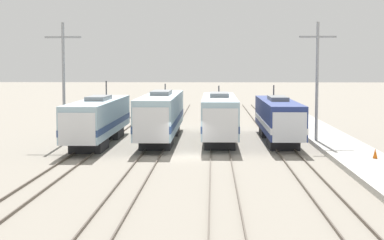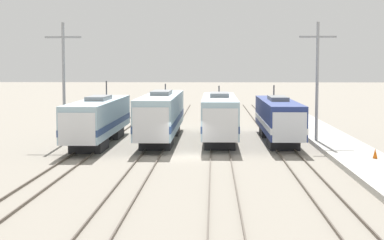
# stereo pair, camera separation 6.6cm
# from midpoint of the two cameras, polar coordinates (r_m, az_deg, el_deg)

# --- Properties ---
(ground_plane) EXTENTS (400.00, 400.00, 0.00)m
(ground_plane) POSITION_cam_midpoint_polar(r_m,az_deg,el_deg) (46.54, -0.57, -3.31)
(ground_plane) COLOR gray
(rail_pair_far_left) EXTENTS (1.51, 120.00, 0.15)m
(rail_pair_far_left) POSITION_cam_midpoint_polar(r_m,az_deg,el_deg) (47.48, -9.83, -3.13)
(rail_pair_far_left) COLOR #4C4238
(rail_pair_far_left) RESTS_ON ground_plane
(rail_pair_center_left) EXTENTS (1.51, 120.00, 0.15)m
(rail_pair_center_left) POSITION_cam_midpoint_polar(r_m,az_deg,el_deg) (46.71, -3.69, -3.20)
(rail_pair_center_left) COLOR #4C4238
(rail_pair_center_left) RESTS_ON ground_plane
(rail_pair_center_right) EXTENTS (1.51, 120.00, 0.15)m
(rail_pair_center_right) POSITION_cam_midpoint_polar(r_m,az_deg,el_deg) (46.49, 2.58, -3.23)
(rail_pair_center_right) COLOR #4C4238
(rail_pair_center_right) RESTS_ON ground_plane
(rail_pair_far_right) EXTENTS (1.51, 120.00, 0.15)m
(rail_pair_far_right) POSITION_cam_midpoint_polar(r_m,az_deg,el_deg) (46.83, 8.83, -3.23)
(rail_pair_far_right) COLOR #4C4238
(rail_pair_far_right) RESTS_ON ground_plane
(locomotive_far_left) EXTENTS (2.94, 17.84, 5.23)m
(locomotive_far_left) POSITION_cam_midpoint_polar(r_m,az_deg,el_deg) (54.29, -8.32, 0.04)
(locomotive_far_left) COLOR #232326
(locomotive_far_left) RESTS_ON ground_plane
(locomotive_center_left) EXTENTS (2.95, 20.10, 4.88)m
(locomotive_center_left) POSITION_cam_midpoint_polar(r_m,az_deg,el_deg) (56.32, -2.72, 0.43)
(locomotive_center_left) COLOR #232326
(locomotive_center_left) RESTS_ON ground_plane
(locomotive_center_right) EXTENTS (2.92, 17.31, 4.74)m
(locomotive_center_right) POSITION_cam_midpoint_polar(r_m,az_deg,el_deg) (55.36, 2.48, 0.28)
(locomotive_center_right) COLOR #232326
(locomotive_center_right) RESTS_ON ground_plane
(locomotive_far_right) EXTENTS (2.78, 17.55, 4.80)m
(locomotive_far_right) POSITION_cam_midpoint_polar(r_m,az_deg,el_deg) (55.80, 7.71, 0.12)
(locomotive_far_right) COLOR black
(locomotive_far_right) RESTS_ON ground_plane
(catenary_tower_left) EXTENTS (3.05, 0.25, 10.20)m
(catenary_tower_left) POSITION_cam_midpoint_polar(r_m,az_deg,el_deg) (54.91, -11.30, 3.64)
(catenary_tower_left) COLOR gray
(catenary_tower_left) RESTS_ON ground_plane
(catenary_tower_right) EXTENTS (3.05, 0.25, 10.20)m
(catenary_tower_right) POSITION_cam_midpoint_polar(r_m,az_deg,el_deg) (54.15, 11.10, 3.63)
(catenary_tower_right) COLOR gray
(catenary_tower_right) RESTS_ON ground_plane
(platform) EXTENTS (4.00, 120.00, 0.38)m
(platform) POSITION_cam_midpoint_polar(r_m,az_deg,el_deg) (47.58, 14.34, -3.06)
(platform) COLOR #A8A59E
(platform) RESTS_ON ground_plane
(traffic_cone) EXTENTS (0.33, 0.33, 0.67)m
(traffic_cone) POSITION_cam_midpoint_polar(r_m,az_deg,el_deg) (44.98, 16.01, -2.88)
(traffic_cone) COLOR orange
(traffic_cone) RESTS_ON platform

